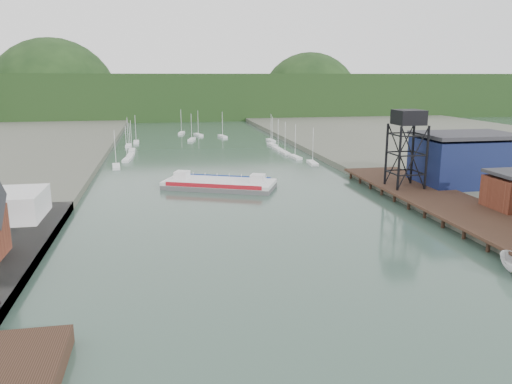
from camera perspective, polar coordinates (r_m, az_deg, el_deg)
name	(u,v)px	position (r m, az deg, el deg)	size (l,w,h in m)	color
ground	(344,367)	(47.11, 10.04, -19.07)	(600.00, 600.00, 0.00)	#2D473B
east_pier	(447,202)	(99.81, 20.95, -1.09)	(14.00, 70.00, 2.45)	black
lift_tower	(408,122)	(107.77, 17.03, 7.64)	(6.50, 6.50, 16.00)	black
blue_shed	(465,160)	(118.14, 22.77, 3.42)	(20.50, 14.50, 11.30)	#0D153B
marina_sailboats	(205,147)	(177.85, -5.87, 5.15)	(57.71, 92.65, 0.90)	silver
distant_hills	(176,98)	(338.88, -9.09, 10.54)	(500.00, 120.00, 80.00)	black
chain_ferry	(219,184)	(113.45, -4.21, 0.95)	(26.67, 18.93, 3.57)	#555558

